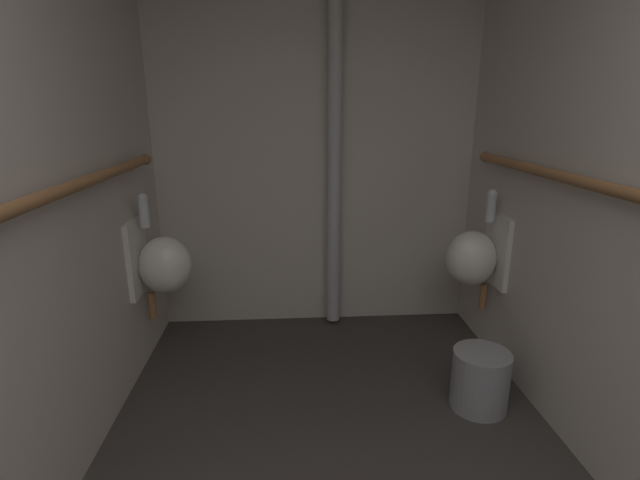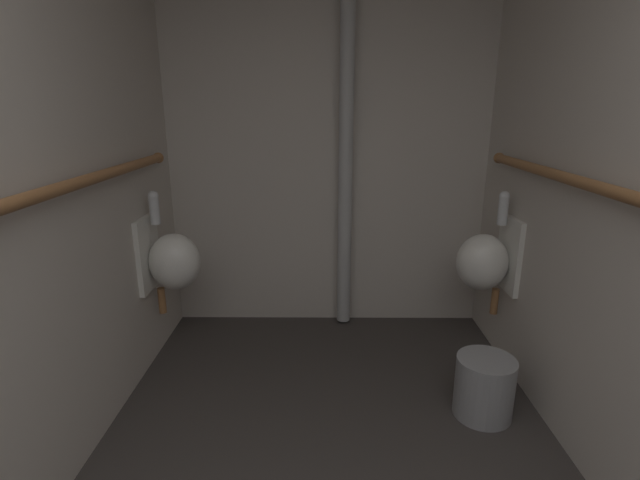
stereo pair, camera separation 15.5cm
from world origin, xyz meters
name	(u,v)px [view 2 (the right image)]	position (x,y,z in m)	size (l,w,h in m)	color
wall_back	(328,143)	(0.00, 3.32, 1.28)	(2.28, 0.06, 2.56)	beige
urinal_left_mid	(171,260)	(-0.93, 2.73, 0.64)	(0.32, 0.30, 0.76)	silver
urinal_right_mid	(486,260)	(0.93, 2.73, 0.64)	(0.32, 0.30, 0.76)	silver
supply_pipe_left	(27,199)	(-1.02, 1.65, 1.22)	(0.06, 2.63, 0.06)	#936038
supply_pipe_right	(637,199)	(1.02, 1.66, 1.22)	(0.06, 2.60, 0.06)	#936038
standpipe_back_wall	(346,144)	(0.12, 3.21, 1.28)	(0.09, 0.09, 2.51)	#B2B2B2
waste_bin	(484,387)	(0.78, 2.17, 0.16)	(0.29, 0.29, 0.31)	gray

